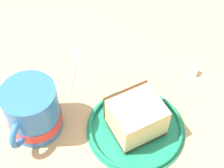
% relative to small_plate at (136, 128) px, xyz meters
% --- Properties ---
extents(ground_plane, '(1.47, 1.47, 0.03)m').
position_rel_small_plate_xyz_m(ground_plane, '(0.11, 0.03, -0.02)').
color(ground_plane, tan).
extents(small_plate, '(0.18, 0.18, 0.01)m').
position_rel_small_plate_xyz_m(small_plate, '(0.00, 0.00, 0.00)').
color(small_plate, '#1E8C66').
rests_on(small_plate, ground_plane).
extents(cake_slice, '(0.09, 0.10, 0.07)m').
position_rel_small_plate_xyz_m(cake_slice, '(0.00, 0.00, 0.03)').
color(cake_slice, '#472814').
rests_on(cake_slice, small_plate).
extents(tea_mug, '(0.11, 0.10, 0.11)m').
position_rel_small_plate_xyz_m(tea_mug, '(0.08, 0.17, 0.04)').
color(tea_mug, '#3372BF').
rests_on(tea_mug, ground_plane).
extents(teaspoon, '(0.12, 0.07, 0.01)m').
position_rel_small_plate_xyz_m(teaspoon, '(0.21, 0.05, -0.00)').
color(teaspoon, silver).
rests_on(teaspoon, ground_plane).
extents(sugar_cube, '(0.02, 0.02, 0.02)m').
position_rel_small_plate_xyz_m(sugar_cube, '(0.08, -0.17, 0.00)').
color(sugar_cube, white).
rests_on(sugar_cube, ground_plane).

